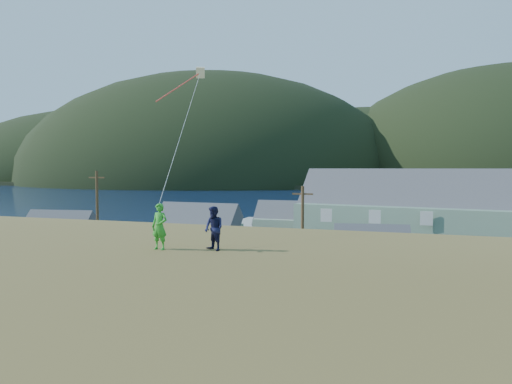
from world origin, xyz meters
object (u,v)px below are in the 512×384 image
(shed_teal, at_px, (57,235))
(kite_flyer_navy, at_px, (214,228))
(shed_palegreen_near, at_px, (196,231))
(shed_white, at_px, (372,251))
(wharf, at_px, (311,227))
(shed_palegreen_far, at_px, (291,222))
(lodge, at_px, (454,218))
(kite_flyer_green, at_px, (160,226))

(shed_teal, bearing_deg, kite_flyer_navy, -49.33)
(shed_palegreen_near, xyz_separation_m, shed_white, (19.91, -4.01, -0.52))
(wharf, relative_size, shed_palegreen_far, 2.65)
(shed_palegreen_far, height_order, kite_flyer_navy, kite_flyer_navy)
(shed_palegreen_near, bearing_deg, kite_flyer_navy, -61.26)
(shed_palegreen_near, bearing_deg, wharf, 73.82)
(lodge, bearing_deg, kite_flyer_navy, -97.11)
(wharf, xyz_separation_m, kite_flyer_navy, (8.17, -58.75, 7.48))
(lodge, bearing_deg, wharf, 143.65)
(lodge, distance_m, shed_palegreen_far, 21.26)
(shed_teal, bearing_deg, shed_white, -4.73)
(lodge, relative_size, shed_palegreen_far, 3.55)
(wharf, bearing_deg, shed_palegreen_near, -108.61)
(lodge, xyz_separation_m, shed_teal, (-42.44, -11.21, -2.25))
(wharf, height_order, shed_white, shed_white)
(shed_teal, height_order, kite_flyer_green, kite_flyer_green)
(shed_palegreen_near, relative_size, shed_white, 1.31)
(lodge, bearing_deg, kite_flyer_green, -99.34)
(kite_flyer_green, relative_size, kite_flyer_navy, 1.06)
(lodge, bearing_deg, shed_white, -120.80)
(shed_white, bearing_deg, shed_palegreen_near, 159.82)
(shed_palegreen_near, bearing_deg, lodge, 13.73)
(shed_palegreen_far, bearing_deg, shed_palegreen_near, -122.19)
(wharf, bearing_deg, kite_flyer_green, -83.85)
(shed_palegreen_near, relative_size, shed_palegreen_far, 1.02)
(wharf, distance_m, shed_palegreen_near, 26.59)
(lodge, height_order, kite_flyer_green, lodge)
(shed_white, bearing_deg, kite_flyer_navy, -105.10)
(lodge, bearing_deg, shed_palegreen_near, -159.84)
(lodge, xyz_separation_m, kite_flyer_navy, (-11.22, -39.21, 3.36))
(lodge, xyz_separation_m, shed_palegreen_near, (-27.85, -5.56, -1.91))
(shed_teal, distance_m, shed_white, 34.54)
(wharf, bearing_deg, lodge, -45.21)
(wharf, relative_size, shed_teal, 3.06)
(shed_teal, relative_size, shed_palegreen_far, 0.87)
(lodge, distance_m, kite_flyer_green, 41.83)
(wharf, distance_m, shed_teal, 38.48)
(lodge, xyz_separation_m, shed_white, (-7.94, -9.58, -2.42))
(shed_palegreen_near, distance_m, kite_flyer_navy, 37.90)
(shed_palegreen_far, relative_size, kite_flyer_green, 6.33)
(wharf, height_order, shed_palegreen_far, shed_palegreen_far)
(shed_white, bearing_deg, lodge, 41.55)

